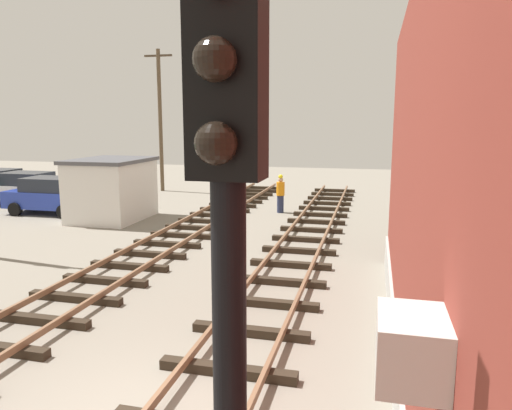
{
  "coord_description": "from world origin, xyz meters",
  "views": [
    {
      "loc": [
        3.31,
        -5.93,
        4.43
      ],
      "look_at": [
        0.23,
        6.63,
        2.18
      ],
      "focal_mm": 34.01,
      "sensor_mm": 36.0,
      "label": 1
    }
  ],
  "objects_px": {
    "signal_mast": "(229,341)",
    "parked_car_blue": "(51,195)",
    "track_worker_foreground": "(280,194)",
    "control_hut": "(112,189)",
    "parked_car_white": "(28,189)",
    "utility_pole_far": "(160,118)"
  },
  "relations": [
    {
      "from": "parked_car_blue",
      "to": "utility_pole_far",
      "type": "bearing_deg",
      "value": 77.29
    },
    {
      "from": "track_worker_foreground",
      "to": "parked_car_blue",
      "type": "bearing_deg",
      "value": -164.76
    },
    {
      "from": "track_worker_foreground",
      "to": "parked_car_white",
      "type": "bearing_deg",
      "value": -175.01
    },
    {
      "from": "signal_mast",
      "to": "parked_car_blue",
      "type": "bearing_deg",
      "value": 129.01
    },
    {
      "from": "parked_car_blue",
      "to": "track_worker_foreground",
      "type": "relative_size",
      "value": 2.25
    },
    {
      "from": "parked_car_blue",
      "to": "utility_pole_far",
      "type": "xyz_separation_m",
      "value": [
        1.91,
        8.47,
        3.67
      ]
    },
    {
      "from": "parked_car_blue",
      "to": "parked_car_white",
      "type": "distance_m",
      "value": 3.2
    },
    {
      "from": "parked_car_white",
      "to": "track_worker_foreground",
      "type": "height_order",
      "value": "track_worker_foreground"
    },
    {
      "from": "control_hut",
      "to": "utility_pole_far",
      "type": "bearing_deg",
      "value": 100.41
    },
    {
      "from": "parked_car_white",
      "to": "track_worker_foreground",
      "type": "distance_m",
      "value": 13.41
    },
    {
      "from": "control_hut",
      "to": "parked_car_blue",
      "type": "bearing_deg",
      "value": 172.05
    },
    {
      "from": "parked_car_blue",
      "to": "track_worker_foreground",
      "type": "height_order",
      "value": "track_worker_foreground"
    },
    {
      "from": "signal_mast",
      "to": "parked_car_white",
      "type": "distance_m",
      "value": 25.97
    },
    {
      "from": "parked_car_white",
      "to": "track_worker_foreground",
      "type": "relative_size",
      "value": 2.25
    },
    {
      "from": "signal_mast",
      "to": "control_hut",
      "type": "xyz_separation_m",
      "value": [
        -10.79,
        17.21,
        -1.91
      ]
    },
    {
      "from": "control_hut",
      "to": "utility_pole_far",
      "type": "height_order",
      "value": "utility_pole_far"
    },
    {
      "from": "utility_pole_far",
      "to": "parked_car_white",
      "type": "bearing_deg",
      "value": -124.36
    },
    {
      "from": "signal_mast",
      "to": "parked_car_blue",
      "type": "xyz_separation_m",
      "value": [
        -14.35,
        17.71,
        -2.4
      ]
    },
    {
      "from": "control_hut",
      "to": "parked_car_white",
      "type": "distance_m",
      "value": 6.65
    },
    {
      "from": "parked_car_blue",
      "to": "track_worker_foreground",
      "type": "xyz_separation_m",
      "value": [
        10.67,
        2.91,
        0.03
      ]
    },
    {
      "from": "control_hut",
      "to": "parked_car_blue",
      "type": "distance_m",
      "value": 3.63
    },
    {
      "from": "utility_pole_far",
      "to": "parked_car_blue",
      "type": "bearing_deg",
      "value": -102.71
    }
  ]
}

